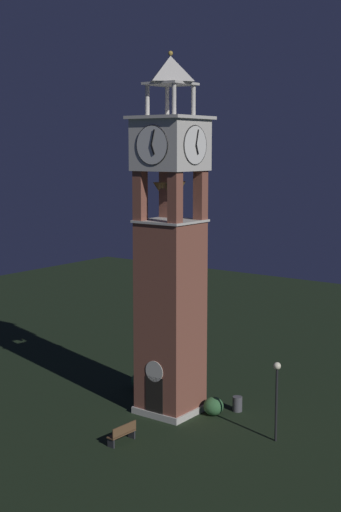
{
  "coord_description": "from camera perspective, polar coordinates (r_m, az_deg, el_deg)",
  "views": [
    {
      "loc": [
        22.38,
        -30.05,
        13.96
      ],
      "look_at": [
        0.0,
        0.0,
        8.39
      ],
      "focal_mm": 51.37,
      "sensor_mm": 36.0,
      "label": 1
    }
  ],
  "objects": [
    {
      "name": "shrub_left_of_tower",
      "position": [
        39.34,
        3.37,
        -11.6
      ],
      "size": [
        1.06,
        1.06,
        0.97
      ],
      "primitive_type": "ellipsoid",
      "color": "#336638",
      "rests_on": "ground"
    },
    {
      "name": "park_bench",
      "position": [
        35.9,
        -3.76,
        -13.62
      ],
      "size": [
        0.51,
        1.62,
        0.95
      ],
      "color": "brown",
      "rests_on": "ground"
    },
    {
      "name": "trash_bin",
      "position": [
        40.01,
        5.23,
        -11.4
      ],
      "size": [
        0.52,
        0.52,
        0.8
      ],
      "primitive_type": "cylinder",
      "color": "#4C4C51",
      "rests_on": "ground"
    },
    {
      "name": "clock_tower",
      "position": [
        37.95,
        -0.0,
        -0.68
      ],
      "size": [
        3.37,
        3.37,
        18.72
      ],
      "color": "brown",
      "rests_on": "ground"
    },
    {
      "name": "lamp_post",
      "position": [
        35.66,
        8.27,
        -10.04
      ],
      "size": [
        0.36,
        0.36,
        3.91
      ],
      "color": "black",
      "rests_on": "ground"
    },
    {
      "name": "ground",
      "position": [
        39.98,
        0.0,
        -11.98
      ],
      "size": [
        80.0,
        80.0,
        0.0
      ],
      "primitive_type": "plane",
      "color": "black"
    },
    {
      "name": "shrub_near_entry",
      "position": [
        43.2,
        -2.41,
        -9.68
      ],
      "size": [
        0.98,
        0.98,
        1.04
      ],
      "primitive_type": "ellipsoid",
      "color": "#336638",
      "rests_on": "ground"
    }
  ]
}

